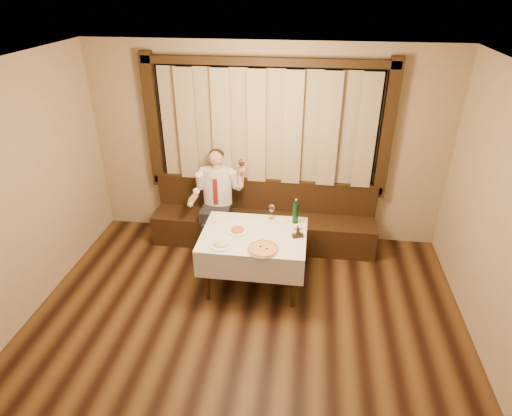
# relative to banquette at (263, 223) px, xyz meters

# --- Properties ---
(room) EXTENTS (5.01, 6.01, 2.81)m
(room) POSITION_rel_banquette_xyz_m (-0.00, -1.75, 1.19)
(room) COLOR black
(room) RESTS_ON ground
(banquette) EXTENTS (3.20, 0.61, 0.94)m
(banquette) POSITION_rel_banquette_xyz_m (0.00, 0.00, 0.00)
(banquette) COLOR black
(banquette) RESTS_ON ground
(dining_table) EXTENTS (1.27, 0.97, 0.76)m
(dining_table) POSITION_rel_banquette_xyz_m (0.00, -1.02, 0.34)
(dining_table) COLOR black
(dining_table) RESTS_ON ground
(pizza) EXTENTS (0.37, 0.37, 0.04)m
(pizza) POSITION_rel_banquette_xyz_m (0.15, -1.36, 0.46)
(pizza) COLOR white
(pizza) RESTS_ON dining_table
(pasta_red) EXTENTS (0.27, 0.27, 0.09)m
(pasta_red) POSITION_rel_banquette_xyz_m (-0.20, -1.00, 0.48)
(pasta_red) COLOR white
(pasta_red) RESTS_ON dining_table
(pasta_cream) EXTENTS (0.28, 0.28, 0.10)m
(pasta_cream) POSITION_rel_banquette_xyz_m (-0.34, -1.33, 0.48)
(pasta_cream) COLOR white
(pasta_cream) RESTS_ON dining_table
(green_bottle) EXTENTS (0.07, 0.07, 0.33)m
(green_bottle) POSITION_rel_banquette_xyz_m (0.48, -0.69, 0.59)
(green_bottle) COLOR #114F24
(green_bottle) RESTS_ON dining_table
(table_wine_glass) EXTENTS (0.08, 0.08, 0.20)m
(table_wine_glass) POSITION_rel_banquette_xyz_m (0.18, -0.64, 0.59)
(table_wine_glass) COLOR white
(table_wine_glass) RESTS_ON dining_table
(cruet_caddy) EXTENTS (0.14, 0.10, 0.14)m
(cruet_caddy) POSITION_rel_banquette_xyz_m (0.53, -1.03, 0.49)
(cruet_caddy) COLOR black
(cruet_caddy) RESTS_ON dining_table
(seated_man) EXTENTS (0.78, 0.58, 1.41)m
(seated_man) POSITION_rel_banquette_xyz_m (-0.66, -0.09, 0.51)
(seated_man) COLOR black
(seated_man) RESTS_ON ground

